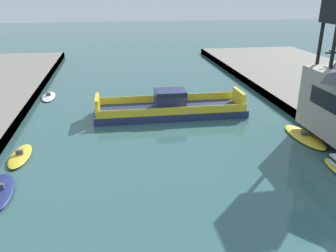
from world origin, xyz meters
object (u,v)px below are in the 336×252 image
Objects in this scene: moored_boat_near_left at (49,97)px; moored_boat_mid_right at (0,191)px; chain_ferry at (170,108)px; moored_boat_near_right at (305,137)px; moored_boat_far_left at (20,156)px.

moored_boat_near_left is 0.87× the size of moored_boat_mid_right.
moored_boat_near_right is (15.27, -11.29, -0.91)m from chain_ferry.
moored_boat_near_right reaches higher than moored_boat_near_left.
moored_boat_near_right is 1.32× the size of moored_boat_far_left.
chain_ferry reaches higher than moored_boat_mid_right.
moored_boat_near_left is at bearing 148.06° from chain_ferry.
chain_ferry is 3.53× the size of moored_boat_near_left.
moored_boat_mid_right reaches higher than moored_boat_far_left.
moored_boat_far_left is at bearing -179.66° from moored_boat_near_right.
moored_boat_near_left is 41.70m from moored_boat_near_right.
moored_boat_mid_right is at bearing -89.12° from moored_boat_near_left.
chain_ferry reaches higher than moored_boat_far_left.
chain_ferry is at bearing 45.24° from moored_boat_mid_right.
moored_boat_far_left is (-18.75, -11.49, -0.91)m from chain_ferry.
moored_boat_near_right reaches higher than moored_boat_far_left.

